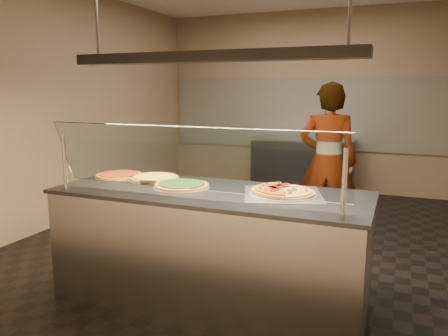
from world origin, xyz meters
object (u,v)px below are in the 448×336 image
at_px(perforated_tray, 283,194).
at_px(pizza_spatula, 142,179).
at_px(pizza_spinach, 182,185).
at_px(heat_lamp_housing, 209,57).
at_px(serving_counter, 210,247).
at_px(half_pizza_pepperoni, 269,189).
at_px(worker, 328,162).
at_px(pizza_tomato, 120,175).
at_px(half_pizza_sausage, 298,193).
at_px(prep_table, 302,166).
at_px(pizza_cheese, 155,177).
at_px(sneeze_guard, 190,160).

xyz_separation_m(perforated_tray, pizza_spatula, (-1.22, -0.03, 0.02)).
relative_size(pizza_spinach, heat_lamp_housing, 0.20).
relative_size(serving_counter, half_pizza_pepperoni, 4.72).
relative_size(perforated_tray, heat_lamp_housing, 0.31).
xyz_separation_m(serving_counter, pizza_spatula, (-0.66, 0.06, 0.49)).
height_order(serving_counter, pizza_spatula, pizza_spatula).
relative_size(pizza_spatula, worker, 0.14).
height_order(half_pizza_pepperoni, pizza_spinach, half_pizza_pepperoni).
xyz_separation_m(perforated_tray, pizza_tomato, (-1.56, 0.12, 0.01)).
height_order(perforated_tray, heat_lamp_housing, heat_lamp_housing).
relative_size(serving_counter, pizza_spinach, 5.32).
distance_m(pizza_spinach, pizza_spatula, 0.40).
bearing_deg(half_pizza_sausage, pizza_tomato, 175.86).
relative_size(half_pizza_sausage, heat_lamp_housing, 0.23).
bearing_deg(prep_table, pizza_spatula, -97.89).
bearing_deg(serving_counter, pizza_cheese, 160.88).
bearing_deg(prep_table, half_pizza_sausage, -78.46).
bearing_deg(half_pizza_pepperoni, serving_counter, -169.00).
bearing_deg(half_pizza_pepperoni, half_pizza_sausage, -0.48).
distance_m(pizza_spinach, heat_lamp_housing, 1.04).
bearing_deg(perforated_tray, serving_counter, -171.18).
relative_size(worker, heat_lamp_housing, 0.78).
distance_m(perforated_tray, pizza_spatula, 1.22).
relative_size(perforated_tray, pizza_spatula, 2.81).
bearing_deg(pizza_spinach, worker, 65.94).
xyz_separation_m(half_pizza_pepperoni, half_pizza_sausage, (0.23, -0.00, -0.01)).
height_order(half_pizza_sausage, pizza_tomato, half_pizza_sausage).
bearing_deg(sneeze_guard, half_pizza_pepperoni, 43.65).
bearing_deg(pizza_cheese, pizza_spinach, -27.50).
xyz_separation_m(half_pizza_pepperoni, heat_lamp_housing, (-0.45, -0.09, 0.99)).
height_order(perforated_tray, half_pizza_pepperoni, half_pizza_pepperoni).
bearing_deg(heat_lamp_housing, perforated_tray, 8.82).
bearing_deg(prep_table, pizza_spinach, -92.09).
distance_m(sneeze_guard, heat_lamp_housing, 0.80).
distance_m(pizza_spinach, prep_table, 3.98).
bearing_deg(pizza_spinach, sneeze_guard, -54.99).
height_order(half_pizza_pepperoni, pizza_tomato, half_pizza_pepperoni).
bearing_deg(pizza_spinach, prep_table, 87.91).
bearing_deg(half_pizza_sausage, sneeze_guard, -147.71).
relative_size(perforated_tray, pizza_cheese, 1.59).
distance_m(serving_counter, heat_lamp_housing, 1.48).
bearing_deg(prep_table, heat_lamp_housing, -88.36).
bearing_deg(pizza_spatula, pizza_cheese, 81.33).
bearing_deg(pizza_spinach, heat_lamp_housing, -5.38).
bearing_deg(pizza_cheese, half_pizza_sausage, -5.79).
xyz_separation_m(sneeze_guard, pizza_cheese, (-0.63, 0.56, -0.28)).
bearing_deg(pizza_cheese, sneeze_guard, -41.68).
bearing_deg(pizza_spatula, half_pizza_pepperoni, 1.39).
relative_size(pizza_spatula, prep_table, 0.16).
relative_size(half_pizza_pepperoni, worker, 0.29).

